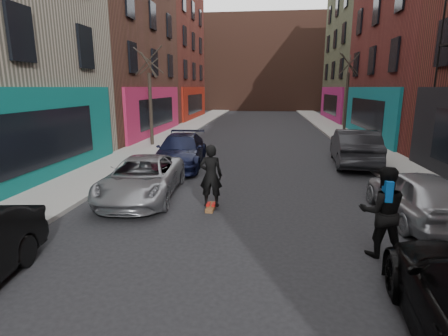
% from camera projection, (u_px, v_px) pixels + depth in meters
% --- Properties ---
extents(sidewalk_left, '(2.50, 84.00, 0.13)m').
position_uv_depth(sidewalk_left, '(193.00, 125.00, 32.63)').
color(sidewalk_left, gray).
rests_on(sidewalk_left, ground).
extents(sidewalk_right, '(2.50, 84.00, 0.13)m').
position_uv_depth(sidewalk_right, '(330.00, 126.00, 31.19)').
color(sidewalk_right, gray).
rests_on(sidewalk_right, ground).
extents(building_far, '(40.00, 10.00, 14.00)m').
position_uv_depth(building_far, '(264.00, 65.00, 55.50)').
color(building_far, '#47281E').
rests_on(building_far, ground).
extents(tree_left_far, '(2.00, 2.00, 6.50)m').
position_uv_depth(tree_left_far, '(150.00, 89.00, 20.27)').
color(tree_left_far, black).
rests_on(tree_left_far, sidewalk_left).
extents(tree_right_far, '(2.00, 2.00, 6.80)m').
position_uv_depth(tree_right_far, '(347.00, 87.00, 24.61)').
color(tree_right_far, black).
rests_on(tree_right_far, sidewalk_right).
extents(parked_left_far, '(2.53, 4.82, 1.30)m').
position_uv_depth(parked_left_far, '(142.00, 178.00, 11.22)').
color(parked_left_far, gray).
rests_on(parked_left_far, ground).
extents(parked_left_end, '(2.39, 5.05, 1.42)m').
position_uv_depth(parked_left_end, '(181.00, 151.00, 15.65)').
color(parked_left_end, black).
rests_on(parked_left_end, ground).
extents(parked_right_far, '(1.78, 4.12, 1.38)m').
position_uv_depth(parked_right_far, '(417.00, 195.00, 9.26)').
color(parked_right_far, gray).
rests_on(parked_right_far, ground).
extents(parked_right_end, '(2.19, 5.11, 1.64)m').
position_uv_depth(parked_right_end, '(354.00, 147.00, 15.97)').
color(parked_right_end, black).
rests_on(parked_right_end, ground).
extents(skateboard, '(0.23, 0.80, 0.10)m').
position_uv_depth(skateboard, '(211.00, 207.00, 10.26)').
color(skateboard, brown).
rests_on(skateboard, ground).
extents(skateboarder, '(0.67, 0.44, 1.82)m').
position_uv_depth(skateboarder, '(211.00, 176.00, 10.04)').
color(skateboarder, black).
rests_on(skateboarder, skateboard).
extents(pedestrian, '(0.97, 0.77, 1.93)m').
position_uv_depth(pedestrian, '(382.00, 212.00, 7.24)').
color(pedestrian, black).
rests_on(pedestrian, ground).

